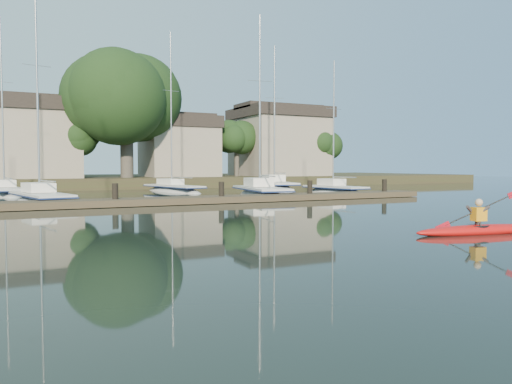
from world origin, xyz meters
name	(u,v)px	position (x,y,z in m)	size (l,w,h in m)	color
ground	(307,237)	(0.00, 0.00, 0.00)	(160.00, 160.00, 0.00)	black
kayak	(482,228)	(5.24, -1.86, 0.19)	(4.83, 1.44, 1.53)	red
dock	(171,201)	(0.00, 14.00, 0.20)	(34.00, 2.00, 1.80)	#4C402B
sailboat_1	(41,207)	(-6.39, 17.89, -0.18)	(3.64, 8.41, 13.35)	silver
sailboat_3	(261,200)	(7.52, 17.91, -0.20)	(3.53, 8.78, 13.76)	silver
sailboat_4	(335,196)	(14.26, 18.76, -0.18)	(2.77, 6.82, 11.28)	silver
sailboat_5	(5,198)	(-8.27, 27.24, -0.17)	(3.21, 8.60, 13.91)	silver
sailboat_6	(173,194)	(4.03, 26.89, -0.16)	(3.62, 9.05, 14.08)	silver
sailboat_7	(275,192)	(13.39, 26.69, -0.21)	(4.03, 9.10, 14.22)	silver
shore	(112,155)	(1.61, 40.29, 3.23)	(90.00, 25.25, 12.75)	#31371B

